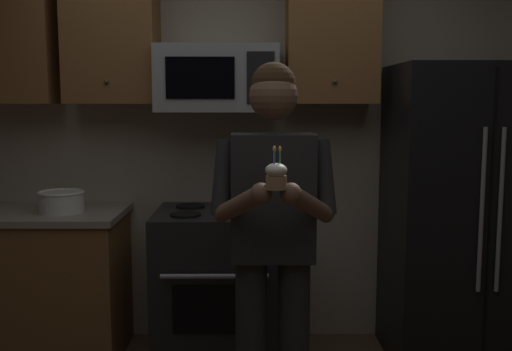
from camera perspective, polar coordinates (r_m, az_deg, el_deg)
name	(u,v)px	position (r m, az deg, el deg)	size (l,w,h in m)	color
wall_back	(243,144)	(3.97, -1.24, 3.01)	(4.40, 0.10, 2.60)	#B7AD99
oven_range	(218,284)	(3.75, -3.63, -10.34)	(0.76, 0.70, 0.93)	black
microwave	(218,79)	(3.69, -3.68, 9.21)	(0.74, 0.41, 0.40)	#9EA0A5
refrigerator	(466,215)	(3.82, 19.42, -3.62)	(0.90, 0.75, 1.80)	black
cabinet_row_upper	(124,41)	(3.84, -12.48, 12.42)	(2.78, 0.36, 0.76)	brown
counter_left	(9,283)	(4.05, -22.56, -9.52)	(1.44, 0.66, 0.92)	brown
bowl_large_white	(61,201)	(3.78, -18.12, -2.33)	(0.28, 0.28, 0.13)	white
person	(273,231)	(2.75, 1.64, -5.31)	(0.60, 0.48, 1.76)	#262628
cupcake	(276,175)	(2.37, 1.94, 0.00)	(0.09, 0.09, 0.17)	#A87F56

